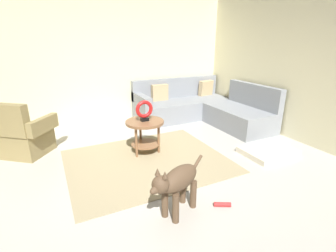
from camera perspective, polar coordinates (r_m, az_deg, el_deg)
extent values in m
cube|color=#B7B2A8|center=(3.25, -2.53, -14.43)|extent=(6.00, 6.00, 0.10)
cube|color=beige|center=(5.54, -15.52, 14.44)|extent=(6.00, 0.12, 2.70)
cube|color=beige|center=(4.73, 32.62, 11.46)|extent=(0.12, 6.00, 2.70)
cube|color=tan|center=(3.83, -4.74, -7.93)|extent=(2.30, 1.90, 0.01)
cube|color=gray|center=(5.84, 3.47, 3.92)|extent=(2.20, 0.85, 0.42)
cube|color=gray|center=(6.04, 1.88, 8.76)|extent=(2.20, 0.14, 0.46)
cube|color=gray|center=(5.35, 15.79, 1.77)|extent=(0.85, 1.40, 0.42)
cube|color=gray|center=(5.48, 19.01, 6.62)|extent=(0.14, 1.40, 0.46)
cube|color=gray|center=(5.34, -6.08, 5.94)|extent=(0.16, 0.85, 0.22)
cube|color=tan|center=(6.31, 8.61, 8.45)|extent=(0.40, 0.21, 0.39)
cube|color=tan|center=(5.71, -1.89, 7.51)|extent=(0.38, 0.13, 0.38)
cube|color=olive|center=(4.58, -29.45, -3.15)|extent=(0.84, 0.84, 0.40)
cube|color=olive|center=(4.28, -32.53, 1.11)|extent=(0.56, 0.48, 0.48)
cube|color=olive|center=(4.72, -33.28, 0.78)|extent=(0.45, 0.53, 0.22)
cube|color=olive|center=(4.26, -26.56, 0.23)|extent=(0.45, 0.53, 0.22)
cylinder|color=brown|center=(3.92, -5.32, 0.89)|extent=(0.60, 0.60, 0.04)
cylinder|color=brown|center=(4.05, -5.16, -4.08)|extent=(0.45, 0.45, 0.02)
cylinder|color=brown|center=(4.20, -6.27, -1.77)|extent=(0.04, 0.04, 0.50)
cylinder|color=brown|center=(3.86, -7.21, -3.76)|extent=(0.04, 0.04, 0.50)
cylinder|color=brown|center=(3.99, -2.13, -2.85)|extent=(0.04, 0.04, 0.50)
cube|color=black|center=(3.91, -5.34, 1.52)|extent=(0.12, 0.08, 0.05)
torus|color=red|center=(3.86, -5.42, 3.82)|extent=(0.28, 0.06, 0.28)
cube|color=beige|center=(4.33, 21.81, -5.40)|extent=(0.80, 0.60, 0.09)
cylinder|color=brown|center=(2.61, 1.77, -18.24)|extent=(0.07, 0.07, 0.32)
cylinder|color=brown|center=(2.68, -0.71, -17.09)|extent=(0.07, 0.07, 0.32)
cylinder|color=brown|center=(2.82, 5.77, -15.17)|extent=(0.07, 0.07, 0.32)
cylinder|color=brown|center=(2.89, 3.39, -14.22)|extent=(0.07, 0.07, 0.32)
ellipsoid|color=brown|center=(2.61, 2.71, -11.77)|extent=(0.56, 0.42, 0.24)
sphere|color=brown|center=(2.38, -1.70, -13.18)|extent=(0.17, 0.17, 0.17)
ellipsoid|color=brown|center=(2.34, -2.96, -14.36)|extent=(0.14, 0.11, 0.07)
cone|color=brown|center=(2.30, -0.70, -11.04)|extent=(0.06, 0.06, 0.07)
cone|color=brown|center=(2.35, -2.41, -10.33)|extent=(0.06, 0.06, 0.07)
cylinder|color=brown|center=(2.82, 6.53, -8.49)|extent=(0.20, 0.12, 0.16)
cylinder|color=red|center=(2.95, 12.27, -17.05)|extent=(0.19, 0.13, 0.05)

